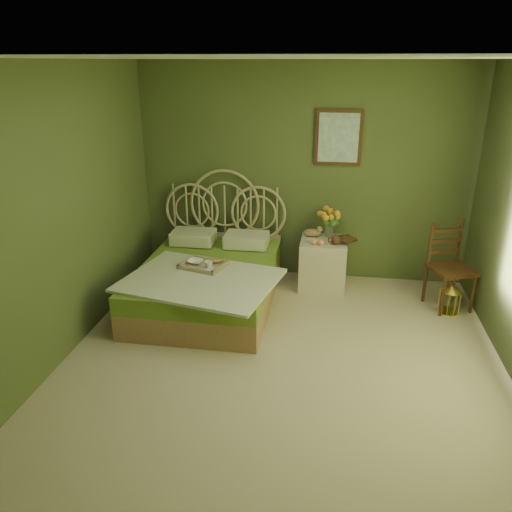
% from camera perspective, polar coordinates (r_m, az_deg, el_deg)
% --- Properties ---
extents(floor, '(4.50, 4.50, 0.00)m').
position_cam_1_polar(floor, '(4.57, 2.75, -13.05)').
color(floor, tan).
rests_on(floor, ground).
extents(ceiling, '(4.50, 4.50, 0.00)m').
position_cam_1_polar(ceiling, '(3.77, 3.50, 21.65)').
color(ceiling, silver).
rests_on(ceiling, wall_back).
extents(wall_back, '(4.00, 0.00, 4.00)m').
position_cam_1_polar(wall_back, '(6.14, 5.39, 9.28)').
color(wall_back, '#4B592F').
rests_on(wall_back, floor).
extents(wall_left, '(0.00, 4.50, 4.50)m').
position_cam_1_polar(wall_left, '(4.62, -22.45, 3.66)').
color(wall_left, '#4B592F').
rests_on(wall_left, floor).
extents(wall_art, '(0.54, 0.04, 0.64)m').
position_cam_1_polar(wall_art, '(6.03, 9.41, 13.21)').
color(wall_art, '#3D1E10').
rests_on(wall_art, wall_back).
extents(bed, '(1.70, 2.15, 1.33)m').
position_cam_1_polar(bed, '(5.66, -5.46, -2.54)').
color(bed, tan).
rests_on(bed, floor).
extents(nightstand, '(0.54, 0.54, 1.03)m').
position_cam_1_polar(nightstand, '(6.06, 7.71, -0.27)').
color(nightstand, beige).
rests_on(nightstand, floor).
extents(chair, '(0.55, 0.55, 0.96)m').
position_cam_1_polar(chair, '(5.90, 21.37, -0.47)').
color(chair, '#3D1E10').
rests_on(chair, floor).
extents(birdcage, '(0.23, 0.23, 0.35)m').
position_cam_1_polar(birdcage, '(5.85, 21.27, -4.51)').
color(birdcage, gold).
rests_on(birdcage, floor).
extents(book_lower, '(0.27, 0.30, 0.02)m').
position_cam_1_polar(book_lower, '(5.98, 9.51, 1.85)').
color(book_lower, '#381E0F').
rests_on(book_lower, nightstand).
extents(book_upper, '(0.26, 0.29, 0.02)m').
position_cam_1_polar(book_upper, '(5.97, 9.52, 2.03)').
color(book_upper, '#472819').
rests_on(book_upper, nightstand).
extents(cereal_bowl, '(0.18, 0.18, 0.04)m').
position_cam_1_polar(cereal_bowl, '(5.49, -6.96, -0.65)').
color(cereal_bowl, white).
rests_on(cereal_bowl, bed).
extents(coffee_cup, '(0.11, 0.11, 0.08)m').
position_cam_1_polar(coffee_cup, '(5.34, -5.43, -1.01)').
color(coffee_cup, white).
rests_on(coffee_cup, bed).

